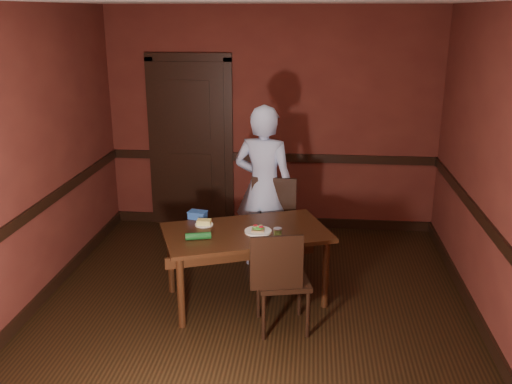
% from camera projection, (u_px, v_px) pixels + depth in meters
% --- Properties ---
extents(floor, '(4.00, 4.50, 0.01)m').
position_uv_depth(floor, '(252.00, 314.00, 5.17)').
color(floor, black).
rests_on(floor, ground).
extents(ceiling, '(4.00, 4.50, 0.01)m').
position_uv_depth(ceiling, '(251.00, 0.00, 4.35)').
color(ceiling, beige).
rests_on(ceiling, ground).
extents(wall_back, '(4.00, 0.02, 2.70)m').
position_uv_depth(wall_back, '(272.00, 121.00, 6.90)').
color(wall_back, '#57221A').
rests_on(wall_back, ground).
extents(wall_front, '(4.00, 0.02, 2.70)m').
position_uv_depth(wall_front, '(200.00, 300.00, 2.63)').
color(wall_front, '#57221A').
rests_on(wall_front, ground).
extents(wall_left, '(0.02, 4.50, 2.70)m').
position_uv_depth(wall_left, '(23.00, 164.00, 4.95)').
color(wall_left, '#57221A').
rests_on(wall_left, ground).
extents(wall_right, '(0.02, 4.50, 2.70)m').
position_uv_depth(wall_right, '(499.00, 177.00, 4.57)').
color(wall_right, '#57221A').
rests_on(wall_right, ground).
extents(dado_back, '(4.00, 0.03, 0.10)m').
position_uv_depth(dado_back, '(271.00, 157.00, 7.02)').
color(dado_back, black).
rests_on(dado_back, ground).
extents(dado_left, '(0.03, 4.50, 0.10)m').
position_uv_depth(dado_left, '(31.00, 213.00, 5.09)').
color(dado_left, black).
rests_on(dado_left, ground).
extents(dado_right, '(0.03, 4.50, 0.10)m').
position_uv_depth(dado_right, '(490.00, 229.00, 4.71)').
color(dado_right, black).
rests_on(dado_right, ground).
extents(baseboard_back, '(4.00, 0.03, 0.12)m').
position_uv_depth(baseboard_back, '(271.00, 221.00, 7.27)').
color(baseboard_back, black).
rests_on(baseboard_back, ground).
extents(baseboard_left, '(0.03, 4.50, 0.12)m').
position_uv_depth(baseboard_left, '(42.00, 297.00, 5.34)').
color(baseboard_left, black).
rests_on(baseboard_left, ground).
extents(baseboard_right, '(0.03, 4.50, 0.12)m').
position_uv_depth(baseboard_right, '(478.00, 319.00, 4.97)').
color(baseboard_right, black).
rests_on(baseboard_right, ground).
extents(door, '(1.05, 0.07, 2.20)m').
position_uv_depth(door, '(191.00, 141.00, 7.04)').
color(door, black).
rests_on(door, ground).
extents(dining_table, '(1.69, 1.32, 0.70)m').
position_uv_depth(dining_table, '(246.00, 265.00, 5.34)').
color(dining_table, black).
rests_on(dining_table, floor).
extents(chair_far, '(0.50, 0.50, 1.00)m').
position_uv_depth(chair_far, '(274.00, 231.00, 5.76)').
color(chair_far, black).
rests_on(chair_far, floor).
extents(chair_near, '(0.51, 0.51, 0.92)m').
position_uv_depth(chair_near, '(283.00, 278.00, 4.83)').
color(chair_near, black).
rests_on(chair_near, floor).
extents(person, '(0.71, 0.55, 1.74)m').
position_uv_depth(person, '(264.00, 188.00, 5.93)').
color(person, '#A4B9DF').
rests_on(person, floor).
extents(sandwich_plate, '(0.25, 0.25, 0.06)m').
position_uv_depth(sandwich_plate, '(258.00, 230.00, 5.19)').
color(sandwich_plate, white).
rests_on(sandwich_plate, dining_table).
extents(sauce_jar, '(0.08, 0.08, 0.09)m').
position_uv_depth(sauce_jar, '(278.00, 233.00, 5.07)').
color(sauce_jar, '#5E9A46').
rests_on(sauce_jar, dining_table).
extents(cheese_saucer, '(0.17, 0.17, 0.05)m').
position_uv_depth(cheese_saucer, '(204.00, 223.00, 5.36)').
color(cheese_saucer, white).
rests_on(cheese_saucer, dining_table).
extents(food_tub, '(0.20, 0.15, 0.07)m').
position_uv_depth(food_tub, '(198.00, 215.00, 5.53)').
color(food_tub, '#2C5BB2').
rests_on(food_tub, dining_table).
extents(wrapped_veg, '(0.23, 0.12, 0.06)m').
position_uv_depth(wrapped_veg, '(198.00, 236.00, 5.03)').
color(wrapped_veg, '#124C1C').
rests_on(wrapped_veg, dining_table).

